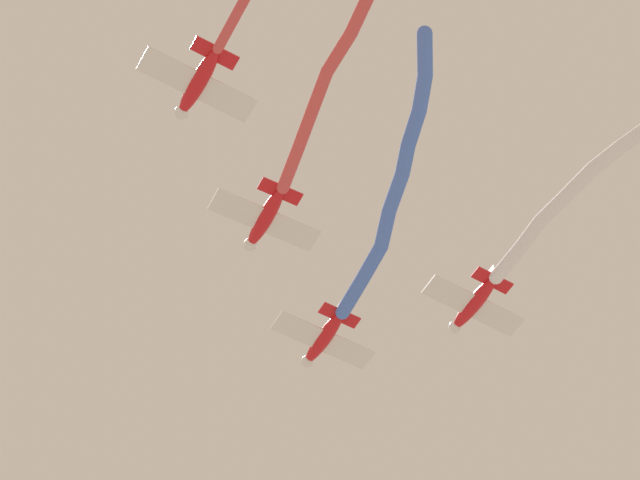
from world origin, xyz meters
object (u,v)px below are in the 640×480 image
object	(u,v)px
airplane_left_wing	(265,218)
airplane_slot	(198,83)
airplane_right_wing	(473,304)
airplane_lead	(323,339)

from	to	relation	value
airplane_left_wing	airplane_slot	size ratio (longest dim) A/B	1.02
airplane_left_wing	airplane_right_wing	xyz separation A→B (m)	(9.04, -12.67, 0.30)
airplane_left_wing	airplane_right_wing	distance (m)	15.57
airplane_lead	airplane_right_wing	size ratio (longest dim) A/B	1.01
airplane_right_wing	airplane_slot	bearing A→B (deg)	103.20
airplane_lead	airplane_left_wing	size ratio (longest dim) A/B	0.98
airplane_left_wing	airplane_slot	bearing A→B (deg)	132.05
airplane_left_wing	airplane_slot	world-z (taller)	airplane_left_wing
airplane_lead	airplane_right_wing	bearing A→B (deg)	-134.28
airplane_lead	airplane_left_wing	world-z (taller)	same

